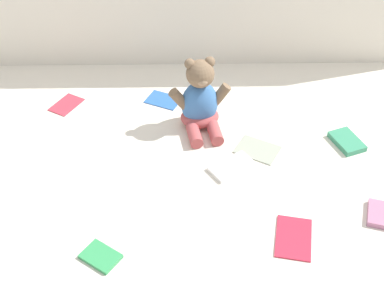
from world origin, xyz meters
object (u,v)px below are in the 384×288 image
object	(u,v)px
book_case_2	(296,237)
book_case_3	(348,141)
book_case_4	(68,104)
book_case_6	(165,100)
book_case_1	(103,256)
book_case_5	(259,149)
teddy_bear	(202,102)
book_case_7	(233,167)

from	to	relation	value
book_case_2	book_case_3	distance (m)	0.43
book_case_4	book_case_6	bearing A→B (deg)	33.64
book_case_1	book_case_5	xyz separation A→B (m)	(0.43, 0.40, -0.00)
book_case_2	book_case_5	size ratio (longest dim) A/B	1.11
book_case_5	book_case_1	bearing A→B (deg)	161.65
teddy_bear	book_case_5	world-z (taller)	teddy_bear
book_case_1	book_case_4	distance (m)	0.67
book_case_5	book_case_6	bearing A→B (deg)	77.26
teddy_bear	book_case_1	xyz separation A→B (m)	(-0.26, -0.53, -0.08)
book_case_3	book_case_5	size ratio (longest dim) A/B	0.88
book_case_3	book_case_5	distance (m)	0.28
book_case_2	book_case_6	size ratio (longest dim) A/B	1.22
teddy_bear	book_case_6	distance (m)	0.20
book_case_7	book_case_5	bearing A→B (deg)	99.59
book_case_5	book_case_7	xyz separation A→B (m)	(-0.08, -0.08, 0.00)
book_case_5	teddy_bear	bearing A→B (deg)	81.97
teddy_bear	book_case_2	xyz separation A→B (m)	(0.23, -0.48, -0.08)
teddy_bear	book_case_1	world-z (taller)	teddy_bear
book_case_1	book_case_3	xyz separation A→B (m)	(0.72, 0.42, 0.00)
book_case_1	teddy_bear	bearing A→B (deg)	-171.15
book_case_2	book_case_5	world-z (taller)	book_case_2
book_case_1	book_case_6	size ratio (longest dim) A/B	0.82
book_case_4	book_case_6	size ratio (longest dim) A/B	0.97
teddy_bear	book_case_4	xyz separation A→B (m)	(-0.45, 0.11, -0.09)
teddy_bear	book_case_7	distance (m)	0.24
book_case_3	book_case_5	xyz separation A→B (m)	(-0.28, -0.03, -0.01)
book_case_4	book_case_3	bearing A→B (deg)	16.47
book_case_6	book_case_7	distance (m)	0.40
book_case_3	book_case_6	bearing A→B (deg)	136.53
book_case_2	book_case_5	bearing A→B (deg)	-69.19
teddy_bear	book_case_5	distance (m)	0.23
book_case_2	book_case_7	size ratio (longest dim) A/B	1.04
book_case_6	book_case_1	bearing A→B (deg)	-166.70
book_case_2	book_case_3	size ratio (longest dim) A/B	1.26
teddy_bear	book_case_2	bearing A→B (deg)	-74.05
book_case_1	book_case_2	distance (m)	0.49
teddy_bear	book_case_4	world-z (taller)	teddy_bear
book_case_6	book_case_2	bearing A→B (deg)	-124.95
book_case_4	book_case_7	xyz separation A→B (m)	(0.54, -0.32, 0.00)
book_case_4	book_case_5	bearing A→B (deg)	8.68
book_case_3	book_case_4	bearing A→B (deg)	145.54
book_case_4	book_case_7	world-z (taller)	book_case_7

